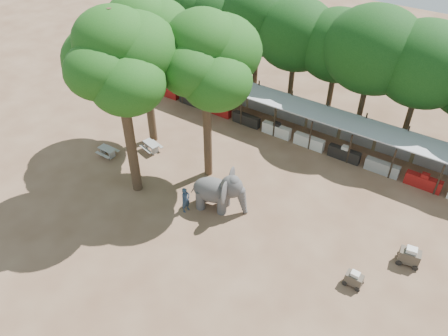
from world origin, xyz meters
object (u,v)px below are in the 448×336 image
Objects in this scene: picnic_table_far at (151,146)px; yard_tree_back at (205,58)px; handler at (186,200)px; cart_back at (410,256)px; elephant at (219,191)px; cart_front at (354,279)px; yard_tree_left at (142,36)px; picnic_table_near at (107,151)px; yard_tree_center at (118,59)px.

yard_tree_back is at bearing 19.12° from picnic_table_far.
handler is at bearing -16.13° from picnic_table_far.
elephant is at bearing -178.27° from cart_back.
cart_front is at bearing -131.82° from cart_back.
picnic_table_near is at bearing -108.20° from yard_tree_left.
yard_tree_back is at bearing 120.18° from elephant.
picnic_table_far is 1.65× the size of cart_front.
elephant is at bearing 0.89° from picnic_table_near.
cart_front is (15.04, 0.48, -8.73)m from yard_tree_center.
picnic_table_far reaches higher than picnic_table_near.
yard_tree_center is at bearing 177.13° from elephant.
elephant is 8.10m from picnic_table_far.
elephant is 3.78× the size of cart_front.
picnic_table_near is at bearing 177.50° from cart_front.
cart_front reaches higher than picnic_table_near.
handler reaches higher than picnic_table_near.
picnic_table_near is 3.22m from picnic_table_far.
yard_tree_center is (3.00, -5.00, 1.01)m from yard_tree_left.
picnic_table_far is at bearing 67.49° from handler.
picnic_table_far is (-1.98, 3.59, -8.76)m from yard_tree_center.
yard_tree_left is at bearing 72.10° from picnic_table_near.
yard_tree_center is 9.67m from picnic_table_far.
yard_tree_center is at bearing -59.04° from yard_tree_left.
yard_tree_back is at bearing 168.97° from cart_back.
elephant is at bearing -22.40° from yard_tree_left.
cart_front is at bearing 4.05° from picnic_table_far.
picnic_table_far is at bearing 147.70° from elephant.
elephant is 2.78× the size of picnic_table_near.
yard_tree_center reaches higher than cart_back.
yard_tree_center reaches higher than picnic_table_near.
cart_back is at bearing 14.42° from picnic_table_far.
yard_tree_center is 3.21× the size of elephant.
yard_tree_left is 11.11× the size of cart_front.
yard_tree_left reaches higher than elephant.
yard_tree_left reaches higher than picnic_table_near.
handler is at bearing -177.33° from cart_front.
picnic_table_near is (-1.22, -3.71, -7.76)m from yard_tree_left.
cart_back is at bearing -1.64° from yard_tree_back.
yard_tree_left is at bearing 166.61° from cart_back.
elephant is 2.29× the size of picnic_table_far.
picnic_table_far is (-4.97, -0.41, -8.09)m from yard_tree_back.
yard_tree_back is 3.03× the size of elephant.
cart_front is (9.28, -0.90, -0.91)m from elephant.
yard_tree_left is at bearing 141.18° from elephant.
yard_tree_left is 0.92× the size of yard_tree_center.
handler is (7.19, -5.04, -7.30)m from yard_tree_left.
yard_tree_back reaches higher than handler.
yard_tree_center reaches higher than yard_tree_back.
handler is 1.35× the size of cart_back.
picnic_table_far is (-7.74, 2.20, -0.94)m from elephant.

